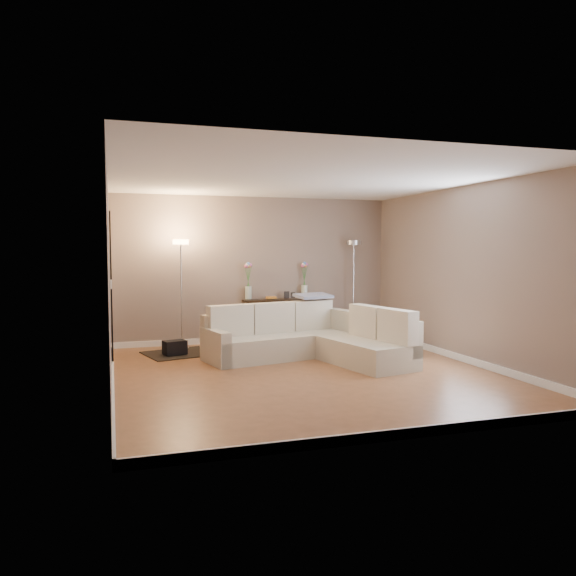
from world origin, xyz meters
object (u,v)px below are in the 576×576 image
object	(u,v)px
sectional_sofa	(310,339)
floor_lamp_unlit	(354,269)
floor_lamp_lit	(181,272)
console_table	(273,318)

from	to	relation	value
sectional_sofa	floor_lamp_unlit	size ratio (longest dim) A/B	1.53
sectional_sofa	floor_lamp_unlit	world-z (taller)	floor_lamp_unlit
floor_lamp_lit	floor_lamp_unlit	size ratio (longest dim) A/B	1.00
sectional_sofa	console_table	distance (m)	1.75
sectional_sofa	console_table	size ratio (longest dim) A/B	2.23
console_table	floor_lamp_unlit	size ratio (longest dim) A/B	0.68
console_table	floor_lamp_lit	xyz separation A→B (m)	(-1.67, -0.34, 0.86)
console_table	floor_lamp_unlit	bearing A→B (deg)	-5.28
floor_lamp_lit	floor_lamp_unlit	world-z (taller)	floor_lamp_unlit
floor_lamp_lit	floor_lamp_unlit	bearing A→B (deg)	3.55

